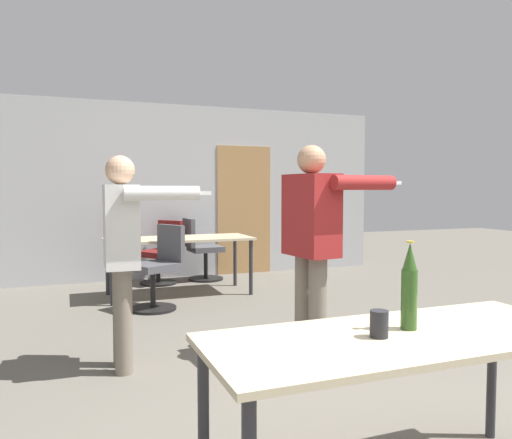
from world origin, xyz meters
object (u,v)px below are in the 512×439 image
(office_chair_far_left, at_px, (162,255))
(office_chair_side_rolled, at_px, (201,251))
(drink_cup, at_px, (379,324))
(beer_bottle, at_px, (409,288))
(person_right_polo, at_px, (123,242))
(office_chair_near_pushed, at_px, (158,269))
(person_center_tall, at_px, (313,232))

(office_chair_far_left, relative_size, office_chair_side_rolled, 0.97)
(drink_cup, bearing_deg, office_chair_side_rolled, 83.13)
(beer_bottle, bearing_deg, person_right_polo, 116.76)
(office_chair_near_pushed, distance_m, beer_bottle, 3.90)
(person_center_tall, height_order, office_chair_far_left, person_center_tall)
(office_chair_side_rolled, xyz_separation_m, drink_cup, (-0.66, -5.46, 0.36))
(office_chair_side_rolled, bearing_deg, office_chair_near_pushed, -33.98)
(person_right_polo, height_order, office_chair_side_rolled, person_right_polo)
(office_chair_side_rolled, xyz_separation_m, beer_bottle, (-0.46, -5.41, 0.49))
(person_right_polo, bearing_deg, office_chair_near_pushed, 164.27)
(person_center_tall, height_order, office_chair_side_rolled, person_center_tall)
(office_chair_side_rolled, bearing_deg, person_right_polo, -27.41)
(office_chair_near_pushed, bearing_deg, drink_cup, 156.59)
(person_right_polo, distance_m, office_chair_far_left, 3.53)
(office_chair_side_rolled, bearing_deg, drink_cup, -10.72)
(person_right_polo, relative_size, office_chair_near_pushed, 1.70)
(office_chair_near_pushed, height_order, drink_cup, office_chair_near_pushed)
(office_chair_near_pushed, relative_size, drink_cup, 8.33)
(person_right_polo, relative_size, beer_bottle, 4.09)
(beer_bottle, bearing_deg, drink_cup, -164.00)
(person_right_polo, bearing_deg, person_center_tall, 81.41)
(office_chair_far_left, relative_size, beer_bottle, 2.29)
(person_center_tall, height_order, office_chair_near_pushed, person_center_tall)
(person_center_tall, xyz_separation_m, drink_cup, (-0.63, -1.81, -0.22))
(office_chair_side_rolled, relative_size, drink_cup, 8.16)
(office_chair_far_left, xyz_separation_m, drink_cup, (-0.07, -5.45, 0.38))
(office_chair_far_left, xyz_separation_m, beer_bottle, (0.12, -5.39, 0.51))
(office_chair_near_pushed, bearing_deg, person_center_tall, 175.61)
(person_center_tall, bearing_deg, office_chair_side_rolled, 172.68)
(office_chair_near_pushed, height_order, office_chair_far_left, office_chair_near_pushed)
(person_right_polo, xyz_separation_m, beer_bottle, (1.02, -2.02, -0.04))
(person_center_tall, relative_size, office_chair_far_left, 1.90)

